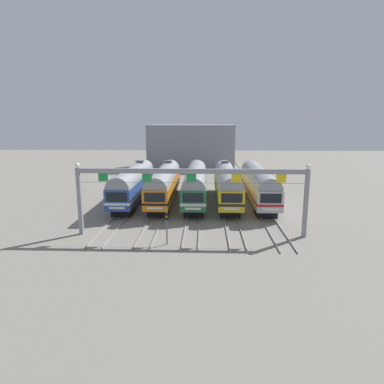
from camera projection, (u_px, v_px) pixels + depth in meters
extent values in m
plane|color=gray|center=(195.00, 202.00, 46.89)|extent=(160.00, 160.00, 0.00)
cube|color=gray|center=(149.00, 180.00, 63.84)|extent=(0.07, 70.00, 0.15)
cube|color=gray|center=(157.00, 180.00, 63.78)|extent=(0.07, 70.00, 0.15)
cube|color=gray|center=(171.00, 180.00, 63.68)|extent=(0.07, 70.00, 0.15)
cube|color=gray|center=(179.00, 180.00, 63.63)|extent=(0.07, 70.00, 0.15)
cube|color=gray|center=(194.00, 180.00, 63.52)|extent=(0.07, 70.00, 0.15)
cube|color=gray|center=(202.00, 180.00, 63.47)|extent=(0.07, 70.00, 0.15)
cube|color=gray|center=(217.00, 180.00, 63.37)|extent=(0.07, 70.00, 0.15)
cube|color=gray|center=(225.00, 180.00, 63.31)|extent=(0.07, 70.00, 0.15)
cube|color=gray|center=(240.00, 181.00, 63.21)|extent=(0.07, 70.00, 0.15)
cube|color=gray|center=(248.00, 181.00, 63.16)|extent=(0.07, 70.00, 0.15)
cube|color=#284C9E|center=(133.00, 186.00, 46.74)|extent=(2.85, 18.00, 2.35)
cube|color=white|center=(134.00, 188.00, 46.81)|extent=(2.88, 18.02, 0.28)
cylinder|color=gray|center=(133.00, 177.00, 46.50)|extent=(2.74, 17.64, 2.74)
cube|color=black|center=(116.00, 197.00, 37.82)|extent=(2.28, 0.06, 1.03)
cube|color=silver|center=(117.00, 208.00, 38.07)|extent=(1.71, 0.05, 0.24)
cube|color=black|center=(123.00, 210.00, 40.93)|extent=(2.28, 2.60, 1.05)
cube|color=black|center=(142.00, 189.00, 53.25)|extent=(2.28, 2.60, 1.05)
cube|color=#4C4C51|center=(140.00, 161.00, 51.11)|extent=(1.10, 1.10, 0.20)
cube|color=orange|center=(164.00, 186.00, 46.59)|extent=(2.85, 18.00, 2.35)
cube|color=black|center=(164.00, 189.00, 46.66)|extent=(2.88, 18.02, 0.28)
cylinder|color=gray|center=(164.00, 177.00, 46.35)|extent=(2.74, 17.64, 2.74)
cube|color=black|center=(155.00, 197.00, 37.67)|extent=(2.28, 0.06, 1.03)
cube|color=silver|center=(155.00, 208.00, 37.92)|extent=(1.71, 0.05, 0.24)
cube|color=black|center=(158.00, 210.00, 40.77)|extent=(2.28, 2.60, 1.05)
cube|color=black|center=(169.00, 189.00, 53.10)|extent=(2.28, 2.60, 1.05)
cube|color=#4C4C51|center=(168.00, 161.00, 50.96)|extent=(1.10, 1.10, 0.20)
cube|color=#236B42|center=(195.00, 186.00, 46.43)|extent=(2.85, 18.00, 2.35)
cube|color=silver|center=(195.00, 189.00, 46.50)|extent=(2.88, 18.02, 0.28)
cylinder|color=gray|center=(195.00, 178.00, 46.19)|extent=(2.74, 17.64, 2.74)
cube|color=black|center=(193.00, 198.00, 37.51)|extent=(2.28, 0.06, 1.03)
cube|color=silver|center=(193.00, 209.00, 37.76)|extent=(1.71, 0.05, 0.24)
cube|color=black|center=(194.00, 211.00, 40.62)|extent=(2.28, 2.60, 1.05)
cube|color=black|center=(197.00, 189.00, 52.94)|extent=(2.28, 2.60, 1.05)
cube|color=gold|center=(227.00, 187.00, 46.27)|extent=(2.85, 18.00, 2.35)
cube|color=black|center=(227.00, 189.00, 46.35)|extent=(2.88, 18.02, 0.28)
cylinder|color=gray|center=(227.00, 178.00, 46.03)|extent=(2.74, 17.64, 2.74)
cube|color=black|center=(232.00, 198.00, 37.35)|extent=(2.28, 0.06, 1.03)
cube|color=silver|center=(232.00, 209.00, 37.61)|extent=(1.71, 0.05, 0.24)
cube|color=black|center=(230.00, 211.00, 40.46)|extent=(2.28, 2.60, 1.05)
cube|color=black|center=(224.00, 190.00, 52.78)|extent=(2.28, 2.60, 1.05)
cube|color=#4C4C51|center=(225.00, 162.00, 50.64)|extent=(1.10, 1.10, 0.20)
cube|color=#B2B5BA|center=(258.00, 187.00, 46.12)|extent=(2.85, 18.00, 2.35)
cube|color=#B21E1E|center=(258.00, 189.00, 46.19)|extent=(2.88, 18.02, 0.28)
cylinder|color=gray|center=(259.00, 178.00, 45.88)|extent=(2.74, 17.64, 2.74)
cube|color=black|center=(271.00, 198.00, 37.20)|extent=(2.28, 0.06, 1.03)
cube|color=silver|center=(270.00, 210.00, 37.45)|extent=(1.71, 0.05, 0.24)
cube|color=black|center=(266.00, 211.00, 40.30)|extent=(2.28, 2.60, 1.05)
cube|color=black|center=(252.00, 190.00, 52.63)|extent=(2.28, 2.60, 1.05)
cube|color=gray|center=(80.00, 202.00, 33.42)|extent=(0.36, 0.36, 6.50)
cube|color=gray|center=(306.00, 204.00, 32.61)|extent=(0.36, 0.36, 6.50)
cube|color=gray|center=(191.00, 171.00, 32.40)|extent=(21.47, 0.32, 0.44)
cube|color=#198C3F|center=(103.00, 177.00, 32.84)|extent=(0.90, 0.08, 0.80)
cube|color=#198C3F|center=(147.00, 177.00, 32.68)|extent=(0.90, 0.08, 0.80)
cube|color=#198C3F|center=(191.00, 178.00, 32.53)|extent=(0.90, 0.08, 0.80)
cube|color=yellow|center=(236.00, 178.00, 32.37)|extent=(0.90, 0.08, 0.80)
cube|color=yellow|center=(281.00, 178.00, 32.22)|extent=(0.90, 0.08, 0.80)
sphere|color=white|center=(77.00, 165.00, 32.70)|extent=(0.44, 0.44, 0.44)
sphere|color=white|center=(308.00, 166.00, 31.90)|extent=(0.44, 0.44, 0.44)
cylinder|color=#3F382D|center=(191.00, 183.00, 32.63)|extent=(21.47, 0.03, 0.03)
cylinder|color=#59595E|center=(167.00, 228.00, 30.96)|extent=(0.12, 0.12, 2.95)
cube|color=black|center=(167.00, 216.00, 30.73)|extent=(0.28, 0.24, 0.60)
sphere|color=orange|center=(166.00, 217.00, 30.60)|extent=(0.18, 0.18, 0.18)
cube|color=gray|center=(191.00, 146.00, 80.21)|extent=(19.30, 10.00, 9.73)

